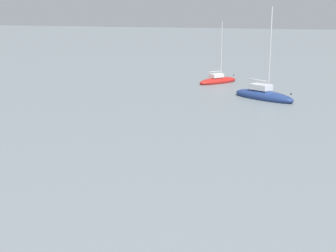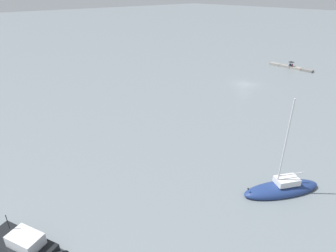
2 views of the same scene
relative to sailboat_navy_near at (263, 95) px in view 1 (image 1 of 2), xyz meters
name	(u,v)px [view 1 (image 1 of 2)]	position (x,y,z in m)	size (l,w,h in m)	color
sailboat_navy_near	(263,95)	(0.00, 0.00, 0.00)	(5.92, 8.21, 10.44)	navy
sailboat_red_outer	(218,81)	(-10.07, -8.31, -0.08)	(6.55, 4.85, 8.58)	red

